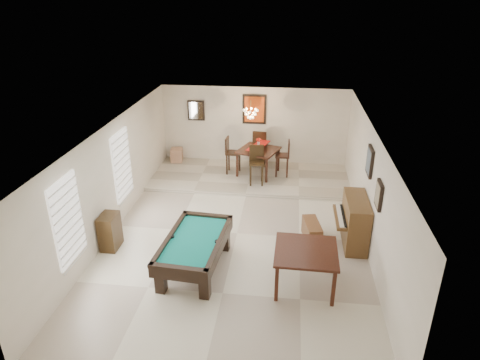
% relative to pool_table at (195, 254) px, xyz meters
% --- Properties ---
extents(ground_plane, '(6.00, 9.00, 0.02)m').
position_rel_pool_table_xyz_m(ground_plane, '(0.69, 1.52, -0.36)').
color(ground_plane, beige).
extents(wall_back, '(6.00, 0.04, 2.60)m').
position_rel_pool_table_xyz_m(wall_back, '(0.69, 6.02, 0.95)').
color(wall_back, silver).
rests_on(wall_back, ground_plane).
extents(wall_front, '(6.00, 0.04, 2.60)m').
position_rel_pool_table_xyz_m(wall_front, '(0.69, -2.98, 0.95)').
color(wall_front, silver).
rests_on(wall_front, ground_plane).
extents(wall_left, '(0.04, 9.00, 2.60)m').
position_rel_pool_table_xyz_m(wall_left, '(-2.31, 1.52, 0.95)').
color(wall_left, silver).
rests_on(wall_left, ground_plane).
extents(wall_right, '(0.04, 9.00, 2.60)m').
position_rel_pool_table_xyz_m(wall_right, '(3.69, 1.52, 0.95)').
color(wall_right, silver).
rests_on(wall_right, ground_plane).
extents(ceiling, '(6.00, 9.00, 0.04)m').
position_rel_pool_table_xyz_m(ceiling, '(0.69, 1.52, 2.25)').
color(ceiling, white).
rests_on(ceiling, wall_back).
extents(dining_step, '(6.00, 2.50, 0.12)m').
position_rel_pool_table_xyz_m(dining_step, '(0.69, 4.77, -0.29)').
color(dining_step, beige).
rests_on(dining_step, ground_plane).
extents(window_left_front, '(0.06, 1.00, 1.70)m').
position_rel_pool_table_xyz_m(window_left_front, '(-2.28, -0.68, 1.05)').
color(window_left_front, white).
rests_on(window_left_front, wall_left).
extents(window_left_rear, '(0.06, 1.00, 1.70)m').
position_rel_pool_table_xyz_m(window_left_rear, '(-2.28, 2.12, 1.05)').
color(window_left_rear, white).
rests_on(window_left_rear, wall_left).
extents(pool_table, '(1.32, 2.21, 0.71)m').
position_rel_pool_table_xyz_m(pool_table, '(0.00, 0.00, 0.00)').
color(pool_table, black).
rests_on(pool_table, ground_plane).
extents(square_table, '(1.22, 1.22, 0.83)m').
position_rel_pool_table_xyz_m(square_table, '(2.27, -0.30, 0.06)').
color(square_table, black).
rests_on(square_table, ground_plane).
extents(upright_piano, '(0.75, 1.34, 1.12)m').
position_rel_pool_table_xyz_m(upright_piano, '(3.30, 1.44, 0.20)').
color(upright_piano, brown).
rests_on(upright_piano, ground_plane).
extents(piano_bench, '(0.47, 0.87, 0.46)m').
position_rel_pool_table_xyz_m(piano_bench, '(2.47, 1.43, -0.12)').
color(piano_bench, brown).
rests_on(piano_bench, ground_plane).
extents(apothecary_chest, '(0.37, 0.55, 0.83)m').
position_rel_pool_table_xyz_m(apothecary_chest, '(-2.09, 0.58, 0.06)').
color(apothecary_chest, black).
rests_on(apothecary_chest, ground_plane).
extents(dining_table, '(1.42, 1.42, 0.92)m').
position_rel_pool_table_xyz_m(dining_table, '(0.92, 4.94, 0.23)').
color(dining_table, black).
rests_on(dining_table, dining_step).
extents(flower_vase, '(0.17, 0.17, 0.25)m').
position_rel_pool_table_xyz_m(flower_vase, '(0.92, 4.94, 0.81)').
color(flower_vase, '#9E1A0D').
rests_on(flower_vase, dining_table).
extents(dining_chair_south, '(0.47, 0.47, 1.15)m').
position_rel_pool_table_xyz_m(dining_chair_south, '(0.93, 4.19, 0.34)').
color(dining_chair_south, black).
rests_on(dining_chair_south, dining_step).
extents(dining_chair_north, '(0.48, 0.48, 1.19)m').
position_rel_pool_table_xyz_m(dining_chair_north, '(0.93, 5.71, 0.36)').
color(dining_chair_north, black).
rests_on(dining_chair_north, dining_step).
extents(dining_chair_west, '(0.45, 0.45, 1.15)m').
position_rel_pool_table_xyz_m(dining_chair_west, '(0.15, 4.93, 0.34)').
color(dining_chair_west, black).
rests_on(dining_chair_west, dining_step).
extents(dining_chair_east, '(0.42, 0.42, 1.12)m').
position_rel_pool_table_xyz_m(dining_chair_east, '(1.66, 4.91, 0.33)').
color(dining_chair_east, black).
rests_on(dining_chair_east, dining_step).
extents(corner_bench, '(0.44, 0.52, 0.42)m').
position_rel_pool_table_xyz_m(corner_bench, '(-1.87, 5.70, -0.03)').
color(corner_bench, tan).
rests_on(corner_bench, dining_step).
extents(chandelier, '(0.44, 0.44, 0.60)m').
position_rel_pool_table_xyz_m(chandelier, '(0.69, 4.72, 1.85)').
color(chandelier, '#FFE5B2').
rests_on(chandelier, ceiling).
extents(back_painting, '(0.75, 0.06, 0.95)m').
position_rel_pool_table_xyz_m(back_painting, '(0.69, 5.98, 1.55)').
color(back_painting, '#D84C14').
rests_on(back_painting, wall_back).
extents(back_mirror, '(0.55, 0.06, 0.65)m').
position_rel_pool_table_xyz_m(back_mirror, '(-1.21, 5.98, 1.45)').
color(back_mirror, white).
rests_on(back_mirror, wall_back).
extents(right_picture_upper, '(0.06, 0.55, 0.65)m').
position_rel_pool_table_xyz_m(right_picture_upper, '(3.65, 1.82, 1.55)').
color(right_picture_upper, slate).
rests_on(right_picture_upper, wall_right).
extents(right_picture_lower, '(0.06, 0.45, 0.55)m').
position_rel_pool_table_xyz_m(right_picture_lower, '(3.65, 0.52, 1.35)').
color(right_picture_lower, gray).
rests_on(right_picture_lower, wall_right).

